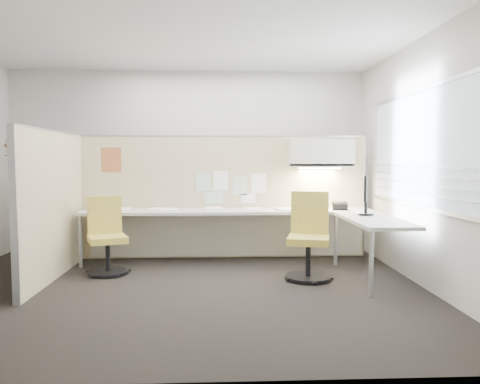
{
  "coord_description": "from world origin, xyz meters",
  "views": [
    {
      "loc": [
        0.47,
        -5.16,
        1.43
      ],
      "look_at": [
        0.74,
        0.8,
        1.01
      ],
      "focal_mm": 35.0,
      "sensor_mm": 36.0,
      "label": 1
    }
  ],
  "objects_px": {
    "desk": "(253,220)",
    "phone": "(340,206)",
    "monitor": "(366,193)",
    "chair_left": "(107,238)",
    "chair_right": "(309,239)"
  },
  "relations": [
    {
      "from": "desk",
      "to": "phone",
      "type": "relative_size",
      "value": 16.79
    },
    {
      "from": "monitor",
      "to": "chair_left",
      "type": "bearing_deg",
      "value": 107.56
    },
    {
      "from": "chair_right",
      "to": "desk",
      "type": "bearing_deg",
      "value": 142.57
    },
    {
      "from": "monitor",
      "to": "phone",
      "type": "relative_size",
      "value": 2.06
    },
    {
      "from": "chair_left",
      "to": "monitor",
      "type": "bearing_deg",
      "value": -24.49
    },
    {
      "from": "desk",
      "to": "monitor",
      "type": "height_order",
      "value": "monitor"
    },
    {
      "from": "desk",
      "to": "monitor",
      "type": "distance_m",
      "value": 1.54
    },
    {
      "from": "chair_right",
      "to": "phone",
      "type": "height_order",
      "value": "chair_right"
    },
    {
      "from": "chair_left",
      "to": "desk",
      "type": "bearing_deg",
      "value": -8.96
    },
    {
      "from": "chair_left",
      "to": "phone",
      "type": "relative_size",
      "value": 3.97
    },
    {
      "from": "monitor",
      "to": "chair_right",
      "type": "bearing_deg",
      "value": 125.63
    },
    {
      "from": "phone",
      "to": "monitor",
      "type": "bearing_deg",
      "value": -66.39
    },
    {
      "from": "chair_right",
      "to": "chair_left",
      "type": "bearing_deg",
      "value": -174.09
    },
    {
      "from": "chair_left",
      "to": "monitor",
      "type": "height_order",
      "value": "monitor"
    },
    {
      "from": "chair_left",
      "to": "chair_right",
      "type": "distance_m",
      "value": 2.51
    }
  ]
}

